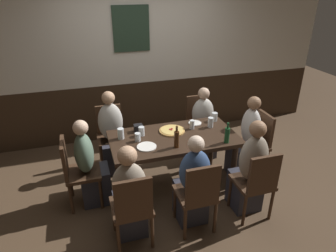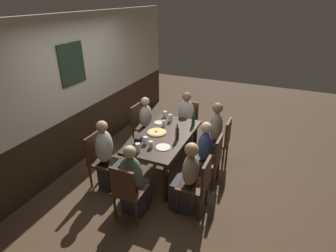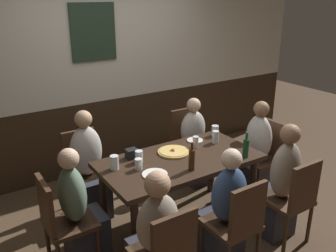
{
  "view_description": "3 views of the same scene",
  "coord_description": "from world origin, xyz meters",
  "px_view_note": "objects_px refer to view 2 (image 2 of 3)",
  "views": [
    {
      "loc": [
        -1.03,
        -3.13,
        2.49
      ],
      "look_at": [
        -0.06,
        0.04,
        0.88
      ],
      "focal_mm": 32.28,
      "sensor_mm": 36.0,
      "label": 1
    },
    {
      "loc": [
        -3.63,
        -1.65,
        2.85
      ],
      "look_at": [
        -0.02,
        -0.08,
        0.93
      ],
      "focal_mm": 28.88,
      "sensor_mm": 36.0,
      "label": 2
    },
    {
      "loc": [
        -1.83,
        -2.61,
        2.26
      ],
      "look_at": [
        -0.08,
        0.09,
        1.07
      ],
      "focal_mm": 38.53,
      "sensor_mm": 36.0,
      "label": 3
    }
  ],
  "objects_px": {
    "dining_table": "(164,140)",
    "person_left_near": "(187,182)",
    "beer_bottle_green": "(193,120)",
    "plate_white_small": "(159,123)",
    "person_left_far": "(108,160)",
    "plate_white_large": "(163,147)",
    "person_right_near": "(213,137)",
    "tumbler_water": "(164,124)",
    "beer_glass_half": "(146,140)",
    "pint_glass_pale": "(151,145)",
    "chair_right_far": "(141,123)",
    "chair_head_east": "(188,121)",
    "highball_clear": "(165,115)",
    "chair_left_near": "(198,183)",
    "condiment_caddy": "(138,140)",
    "chair_left_far": "(100,157)",
    "tumbler_short": "(138,148)",
    "chair_mid_near": "(211,158)",
    "person_head_east": "(185,124)",
    "pizza": "(157,132)",
    "chair_right_near": "(221,139)",
    "person_head_west": "(134,184)",
    "chair_head_west": "(128,189)",
    "person_right_far": "(148,127)",
    "person_mid_near": "(201,158)",
    "pint_glass_amber": "(170,118)",
    "beer_bottle_brown": "(177,133)"
  },
  "relations": [
    {
      "from": "chair_right_far",
      "to": "plate_white_small",
      "type": "height_order",
      "value": "chair_right_far"
    },
    {
      "from": "person_head_west",
      "to": "plate_white_small",
      "type": "xyz_separation_m",
      "value": [
        1.43,
        0.28,
        0.29
      ]
    },
    {
      "from": "chair_mid_near",
      "to": "person_head_east",
      "type": "distance_m",
      "value": 1.33
    },
    {
      "from": "chair_head_west",
      "to": "plate_white_large",
      "type": "height_order",
      "value": "chair_head_west"
    },
    {
      "from": "chair_left_near",
      "to": "chair_right_far",
      "type": "distance_m",
      "value": 2.16
    },
    {
      "from": "chair_right_near",
      "to": "pizza",
      "type": "xyz_separation_m",
      "value": [
        -0.67,
        0.97,
        0.26
      ]
    },
    {
      "from": "pizza",
      "to": "condiment_caddy",
      "type": "xyz_separation_m",
      "value": [
        -0.41,
        0.13,
        0.03
      ]
    },
    {
      "from": "chair_left_far",
      "to": "beer_bottle_brown",
      "type": "height_order",
      "value": "beer_bottle_brown"
    },
    {
      "from": "dining_table",
      "to": "person_left_near",
      "type": "height_order",
      "value": "person_left_near"
    },
    {
      "from": "chair_left_far",
      "to": "tumbler_short",
      "type": "xyz_separation_m",
      "value": [
        0.06,
        -0.69,
        0.3
      ]
    },
    {
      "from": "highball_clear",
      "to": "condiment_caddy",
      "type": "bearing_deg",
      "value": -179.54
    },
    {
      "from": "pint_glass_pale",
      "to": "beer_bottle_green",
      "type": "relative_size",
      "value": 0.41
    },
    {
      "from": "person_left_near",
      "to": "person_right_near",
      "type": "height_order",
      "value": "person_right_near"
    },
    {
      "from": "plate_white_large",
      "to": "person_head_east",
      "type": "bearing_deg",
      "value": 6.23
    },
    {
      "from": "dining_table",
      "to": "person_mid_near",
      "type": "relative_size",
      "value": 1.42
    },
    {
      "from": "chair_head_east",
      "to": "person_right_near",
      "type": "height_order",
      "value": "person_right_near"
    },
    {
      "from": "person_head_east",
      "to": "pint_glass_amber",
      "type": "xyz_separation_m",
      "value": [
        -0.49,
        0.12,
        0.32
      ]
    },
    {
      "from": "person_head_west",
      "to": "pizza",
      "type": "xyz_separation_m",
      "value": [
        1.06,
        0.15,
        0.29
      ]
    },
    {
      "from": "person_left_far",
      "to": "plate_white_large",
      "type": "height_order",
      "value": "person_left_far"
    },
    {
      "from": "beer_glass_half",
      "to": "pint_glass_pale",
      "type": "relative_size",
      "value": 1.1
    },
    {
      "from": "person_left_near",
      "to": "highball_clear",
      "type": "bearing_deg",
      "value": 34.67
    },
    {
      "from": "chair_left_far",
      "to": "pizza",
      "type": "xyz_separation_m",
      "value": [
        0.72,
        -0.68,
        0.26
      ]
    },
    {
      "from": "chair_left_far",
      "to": "pint_glass_amber",
      "type": "height_order",
      "value": "chair_left_far"
    },
    {
      "from": "chair_head_west",
      "to": "beer_bottle_brown",
      "type": "xyz_separation_m",
      "value": [
        1.15,
        -0.25,
        0.35
      ]
    },
    {
      "from": "beer_bottle_green",
      "to": "plate_white_small",
      "type": "relative_size",
      "value": 1.48
    },
    {
      "from": "highball_clear",
      "to": "chair_left_near",
      "type": "bearing_deg",
      "value": -140.95
    },
    {
      "from": "person_left_near",
      "to": "plate_white_large",
      "type": "distance_m",
      "value": 0.66
    },
    {
      "from": "beer_glass_half",
      "to": "highball_clear",
      "type": "bearing_deg",
      "value": 7.28
    },
    {
      "from": "pizza",
      "to": "plate_white_large",
      "type": "xyz_separation_m",
      "value": [
        -0.41,
        -0.3,
        -0.01
      ]
    },
    {
      "from": "tumbler_short",
      "to": "tumbler_water",
      "type": "xyz_separation_m",
      "value": [
        0.93,
        -0.0,
        -0.0
      ]
    },
    {
      "from": "chair_mid_near",
      "to": "person_mid_near",
      "type": "bearing_deg",
      "value": 90.0
    },
    {
      "from": "condiment_caddy",
      "to": "chair_left_far",
      "type": "bearing_deg",
      "value": 118.99
    },
    {
      "from": "chair_left_far",
      "to": "person_right_near",
      "type": "bearing_deg",
      "value": -47.2
    },
    {
      "from": "person_right_near",
      "to": "person_head_west",
      "type": "height_order",
      "value": "person_right_near"
    },
    {
      "from": "beer_glass_half",
      "to": "condiment_caddy",
      "type": "distance_m",
      "value": 0.13
    },
    {
      "from": "chair_mid_near",
      "to": "chair_right_near",
      "type": "xyz_separation_m",
      "value": [
        0.69,
        0.0,
        0.0
      ]
    },
    {
      "from": "chair_left_near",
      "to": "person_right_far",
      "type": "relative_size",
      "value": 0.82
    },
    {
      "from": "beer_glass_half",
      "to": "pint_glass_pale",
      "type": "height_order",
      "value": "beer_glass_half"
    },
    {
      "from": "tumbler_water",
      "to": "beer_glass_half",
      "type": "height_order",
      "value": "tumbler_water"
    },
    {
      "from": "dining_table",
      "to": "person_head_west",
      "type": "height_order",
      "value": "person_head_west"
    },
    {
      "from": "chair_right_near",
      "to": "person_left_near",
      "type": "height_order",
      "value": "person_left_near"
    },
    {
      "from": "beer_bottle_green",
      "to": "highball_clear",
      "type": "bearing_deg",
      "value": 78.58
    },
    {
      "from": "person_mid_near",
      "to": "person_right_far",
      "type": "height_order",
      "value": "person_mid_near"
    },
    {
      "from": "dining_table",
      "to": "pint_glass_pale",
      "type": "relative_size",
      "value": 14.9
    },
    {
      "from": "dining_table",
      "to": "person_mid_near",
      "type": "height_order",
      "value": "person_mid_near"
    },
    {
      "from": "chair_right_near",
      "to": "person_left_near",
      "type": "bearing_deg",
      "value": 173.23
    },
    {
      "from": "chair_head_east",
      "to": "tumbler_short",
      "type": "height_order",
      "value": "chair_head_east"
    },
    {
      "from": "plate_white_small",
      "to": "person_right_far",
      "type": "bearing_deg",
      "value": 51.87
    },
    {
      "from": "chair_head_west",
      "to": "person_left_far",
      "type": "bearing_deg",
      "value": 52.53
    },
    {
      "from": "person_mid_near",
      "to": "beer_bottle_brown",
      "type": "distance_m",
      "value": 0.57
    }
  ]
}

